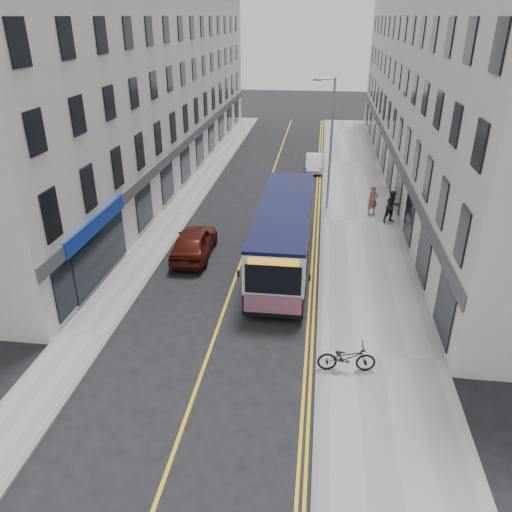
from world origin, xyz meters
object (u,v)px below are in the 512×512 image
(bicycle, at_px, (347,357))
(car_maroon, at_px, (194,242))
(pedestrian_near, at_px, (373,200))
(streetlamp, at_px, (330,141))
(car_white, at_px, (314,163))
(city_bus, at_px, (284,232))
(pedestrian_far, at_px, (392,207))

(bicycle, xyz_separation_m, car_maroon, (-7.41, 8.45, 0.13))
(pedestrian_near, bearing_deg, streetlamp, 144.10)
(streetlamp, xyz_separation_m, car_white, (-0.97, 8.94, -3.77))
(city_bus, xyz_separation_m, pedestrian_near, (4.88, 7.36, -0.70))
(streetlamp, bearing_deg, car_white, 96.19)
(bicycle, distance_m, pedestrian_near, 15.58)
(bicycle, height_order, pedestrian_near, pedestrian_near)
(bicycle, height_order, pedestrian_far, pedestrian_far)
(city_bus, relative_size, pedestrian_near, 6.07)
(city_bus, relative_size, car_maroon, 2.37)
(pedestrian_far, relative_size, car_white, 0.51)
(streetlamp, height_order, city_bus, streetlamp)
(pedestrian_near, relative_size, car_maroon, 0.39)
(pedestrian_near, bearing_deg, car_white, 90.49)
(car_white, bearing_deg, car_maroon, -109.28)
(car_white, bearing_deg, pedestrian_far, -66.74)
(car_maroon, bearing_deg, bicycle, 129.69)
(bicycle, distance_m, car_maroon, 11.24)
(streetlamp, relative_size, car_maroon, 1.76)
(pedestrian_far, bearing_deg, car_white, 90.15)
(city_bus, distance_m, car_maroon, 4.70)
(car_white, height_order, car_maroon, car_maroon)
(streetlamp, xyz_separation_m, city_bus, (-2.05, -8.12, -2.67))
(pedestrian_near, relative_size, pedestrian_far, 0.93)
(pedestrian_near, relative_size, car_white, 0.48)
(city_bus, bearing_deg, bicycle, -70.79)
(city_bus, distance_m, pedestrian_far, 8.53)
(bicycle, relative_size, car_white, 0.53)
(bicycle, distance_m, car_white, 25.20)
(bicycle, height_order, car_white, car_white)
(streetlamp, relative_size, car_white, 2.14)
(bicycle, relative_size, car_maroon, 0.44)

